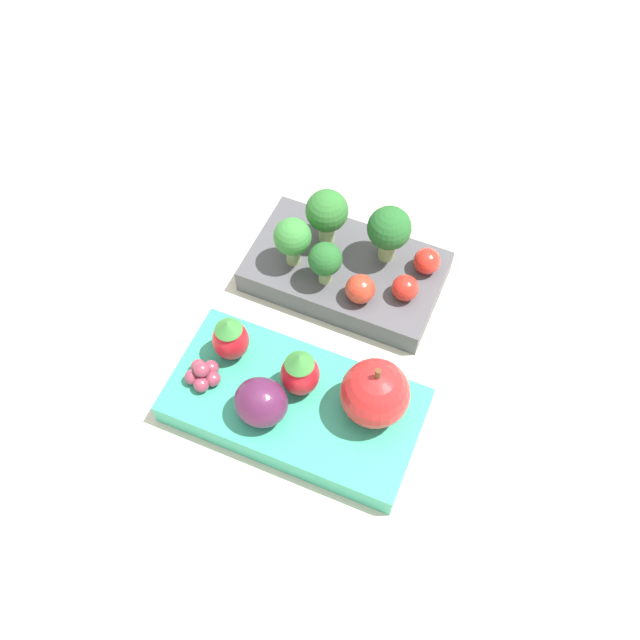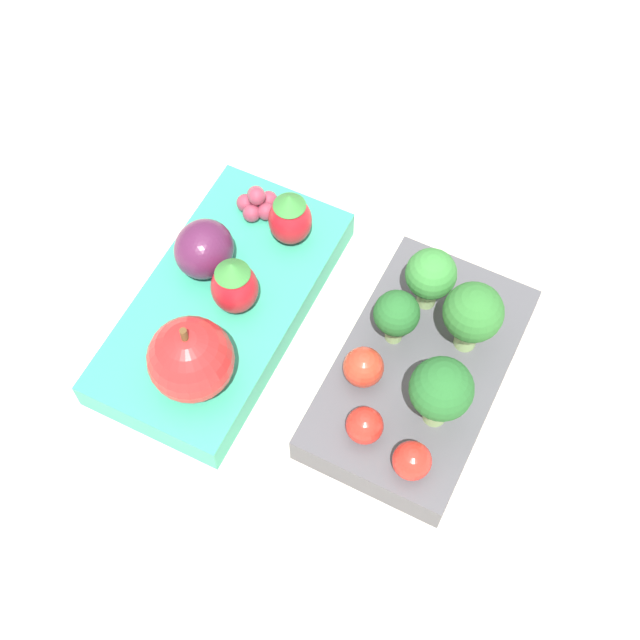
% 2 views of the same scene
% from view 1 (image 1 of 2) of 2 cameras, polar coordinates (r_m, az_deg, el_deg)
% --- Properties ---
extents(ground_plane, '(4.00, 4.00, 0.00)m').
position_cam_1_polar(ground_plane, '(0.66, 0.70, -1.93)').
color(ground_plane, beige).
extents(bento_box_savoury, '(0.18, 0.11, 0.03)m').
position_cam_1_polar(bento_box_savoury, '(0.69, 2.03, 3.90)').
color(bento_box_savoury, '#4C4C51').
rests_on(bento_box_savoury, ground_plane).
extents(bento_box_fruit, '(0.22, 0.11, 0.03)m').
position_cam_1_polar(bento_box_fruit, '(0.62, -2.28, -6.73)').
color(bento_box_fruit, '#33A87F').
rests_on(bento_box_fruit, ground_plane).
extents(broccoli_floret_0, '(0.03, 0.03, 0.05)m').
position_cam_1_polar(broccoli_floret_0, '(0.64, 0.41, 4.81)').
color(broccoli_floret_0, '#93B770').
rests_on(broccoli_floret_0, bento_box_savoury).
extents(broccoli_floret_1, '(0.04, 0.04, 0.06)m').
position_cam_1_polar(broccoli_floret_1, '(0.67, 0.56, 8.61)').
color(broccoli_floret_1, '#93B770').
rests_on(broccoli_floret_1, bento_box_savoury).
extents(broccoli_floret_2, '(0.04, 0.04, 0.06)m').
position_cam_1_polar(broccoli_floret_2, '(0.66, 5.55, 7.20)').
color(broccoli_floret_2, '#93B770').
rests_on(broccoli_floret_2, bento_box_savoury).
extents(broccoli_floret_3, '(0.04, 0.04, 0.05)m').
position_cam_1_polar(broccoli_floret_3, '(0.65, -2.21, 6.56)').
color(broccoli_floret_3, '#93B770').
rests_on(broccoli_floret_3, bento_box_savoury).
extents(cherry_tomato_0, '(0.03, 0.03, 0.03)m').
position_cam_1_polar(cherry_tomato_0, '(0.65, 3.24, 2.49)').
color(cherry_tomato_0, red).
rests_on(cherry_tomato_0, bento_box_savoury).
extents(cherry_tomato_1, '(0.02, 0.02, 0.02)m').
position_cam_1_polar(cherry_tomato_1, '(0.65, 6.83, 2.56)').
color(cherry_tomato_1, red).
rests_on(cherry_tomato_1, bento_box_savoury).
extents(cherry_tomato_2, '(0.03, 0.03, 0.03)m').
position_cam_1_polar(cherry_tomato_2, '(0.67, 8.55, 4.68)').
color(cherry_tomato_2, red).
rests_on(cherry_tomato_2, bento_box_savoury).
extents(apple, '(0.06, 0.06, 0.07)m').
position_cam_1_polar(apple, '(0.58, 4.42, -5.88)').
color(apple, red).
rests_on(apple, bento_box_fruit).
extents(strawberry_0, '(0.03, 0.03, 0.05)m').
position_cam_1_polar(strawberry_0, '(0.61, -7.19, -1.46)').
color(strawberry_0, red).
rests_on(strawberry_0, bento_box_fruit).
extents(strawberry_1, '(0.03, 0.03, 0.05)m').
position_cam_1_polar(strawberry_1, '(0.59, -1.23, -4.38)').
color(strawberry_1, red).
rests_on(strawberry_1, bento_box_fruit).
extents(plum, '(0.05, 0.04, 0.04)m').
position_cam_1_polar(plum, '(0.58, -4.74, -6.58)').
color(plum, '#511E42').
rests_on(plum, bento_box_fruit).
extents(grape_cluster, '(0.03, 0.03, 0.02)m').
position_cam_1_polar(grape_cluster, '(0.62, -9.35, -4.29)').
color(grape_cluster, '#93384C').
rests_on(grape_cluster, bento_box_fruit).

